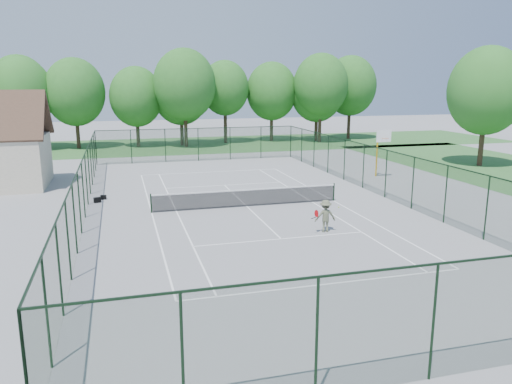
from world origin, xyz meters
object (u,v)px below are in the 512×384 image
tennis_net (247,197)px  basketball_goal (381,144)px  sports_bag_a (97,200)px  tennis_player (325,216)px

tennis_net → basketball_goal: bearing=27.3°
tennis_net → sports_bag_a: tennis_net is taller
tennis_net → basketball_goal: (12.03, 6.20, 1.99)m
tennis_player → basketball_goal: bearing=51.4°
basketball_goal → tennis_player: size_ratio=2.04×
tennis_net → sports_bag_a: size_ratio=28.03×
sports_bag_a → basketball_goal: bearing=-11.7°
basketball_goal → tennis_player: basketball_goal is taller
basketball_goal → tennis_player: 15.51m
tennis_net → tennis_player: tennis_player is taller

